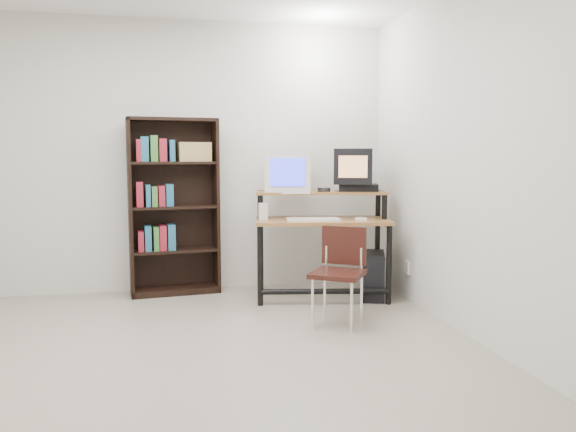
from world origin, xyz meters
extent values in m
cube|color=#9E9483|center=(0.00, 0.00, -0.01)|extent=(4.00, 4.00, 0.01)
cube|color=beige|center=(0.00, 2.00, 1.30)|extent=(4.00, 0.01, 2.60)
cube|color=beige|center=(0.00, -2.00, 1.30)|extent=(4.00, 0.01, 2.60)
cube|color=beige|center=(2.00, 0.00, 1.30)|extent=(0.01, 4.00, 2.60)
cube|color=olive|center=(1.25, 1.39, 0.72)|extent=(1.30, 0.80, 0.03)
cube|color=olive|center=(1.27, 1.51, 0.97)|extent=(1.26, 0.56, 0.02)
cylinder|color=black|center=(0.65, 1.22, 0.36)|extent=(0.05, 0.05, 0.72)
cylinder|color=black|center=(1.77, 1.04, 0.36)|extent=(0.05, 0.05, 0.72)
cylinder|color=black|center=(0.73, 1.75, 0.49)|extent=(0.05, 0.05, 0.98)
cylinder|color=black|center=(1.85, 1.56, 0.49)|extent=(0.05, 0.05, 0.98)
cylinder|color=black|center=(1.21, 1.13, 0.12)|extent=(1.13, 0.23, 0.05)
cube|color=beige|center=(0.96, 1.59, 1.17)|extent=(0.48, 0.48, 0.39)
cube|color=#2D35EE|center=(0.92, 1.38, 1.17)|extent=(0.31, 0.07, 0.25)
cube|color=black|center=(1.62, 1.48, 1.01)|extent=(0.42, 0.35, 0.08)
cube|color=black|center=(1.57, 1.48, 1.21)|extent=(0.44, 0.44, 0.33)
cube|color=tan|center=(1.51, 1.32, 1.21)|extent=(0.25, 0.10, 0.20)
cylinder|color=#26262B|center=(1.28, 1.45, 0.99)|extent=(0.13, 0.13, 0.05)
cube|color=beige|center=(1.14, 1.30, 0.74)|extent=(0.50, 0.28, 0.03)
cube|color=black|center=(1.55, 1.22, 0.72)|extent=(0.27, 0.25, 0.01)
cube|color=white|center=(1.57, 1.23, 0.74)|extent=(0.11, 0.07, 0.03)
cube|color=beige|center=(0.70, 1.44, 0.80)|extent=(0.09, 0.08, 0.17)
cube|color=black|center=(1.71, 1.29, 0.21)|extent=(0.34, 0.49, 0.42)
cube|color=black|center=(1.15, 0.53, 0.40)|extent=(0.52, 0.52, 0.04)
cube|color=black|center=(1.24, 0.68, 0.60)|extent=(0.32, 0.22, 0.30)
cylinder|color=silver|center=(0.94, 0.49, 0.19)|extent=(0.02, 0.02, 0.38)
cylinder|color=silver|center=(1.19, 0.32, 0.19)|extent=(0.02, 0.02, 0.38)
cylinder|color=silver|center=(1.10, 0.74, 0.19)|extent=(0.02, 0.02, 0.38)
cylinder|color=silver|center=(1.36, 0.58, 0.19)|extent=(0.02, 0.02, 0.38)
cube|color=black|center=(-0.48, 1.78, 0.83)|extent=(0.06, 0.28, 1.66)
cube|color=black|center=(0.31, 1.88, 0.83)|extent=(0.06, 0.28, 1.66)
cube|color=black|center=(-0.10, 1.96, 0.83)|extent=(0.83, 0.12, 1.66)
cube|color=black|center=(-0.08, 1.83, 1.65)|extent=(0.86, 0.37, 0.03)
cube|color=black|center=(-0.08, 1.83, 0.03)|extent=(0.86, 0.37, 0.06)
cube|color=black|center=(-0.08, 1.83, 0.42)|extent=(0.80, 0.35, 0.03)
cube|color=black|center=(-0.08, 1.83, 0.83)|extent=(0.80, 0.35, 0.02)
cube|color=black|center=(-0.08, 1.83, 1.25)|extent=(0.80, 0.35, 0.02)
cube|color=#997E4E|center=(0.12, 1.85, 1.35)|extent=(0.32, 0.24, 0.18)
cube|color=beige|center=(1.99, 1.15, 0.30)|extent=(0.02, 0.08, 0.12)
camera|label=1|loc=(-0.07, -3.56, 1.30)|focal=35.00mm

